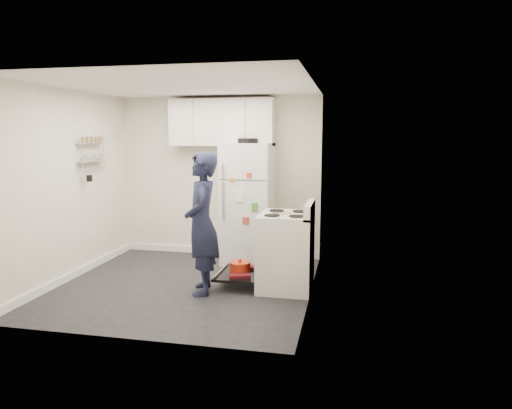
% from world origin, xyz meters
% --- Properties ---
extents(room, '(3.21, 3.21, 2.51)m').
position_xyz_m(room, '(-0.03, 0.03, 1.21)').
color(room, black).
rests_on(room, ground).
extents(electric_range, '(0.66, 0.76, 1.10)m').
position_xyz_m(electric_range, '(1.26, 0.15, 0.47)').
color(electric_range, silver).
rests_on(electric_range, ground).
extents(open_oven_door, '(0.55, 0.70, 0.22)m').
position_xyz_m(open_oven_door, '(0.68, 0.15, 0.18)').
color(open_oven_door, black).
rests_on(open_oven_door, ground).
extents(refrigerator, '(0.72, 0.74, 1.86)m').
position_xyz_m(refrigerator, '(0.54, 1.25, 0.90)').
color(refrigerator, white).
rests_on(refrigerator, ground).
extents(upper_cabinets, '(1.60, 0.33, 0.70)m').
position_xyz_m(upper_cabinets, '(0.10, 1.43, 2.10)').
color(upper_cabinets, silver).
rests_on(upper_cabinets, room).
extents(wall_shelf_rack, '(0.14, 0.60, 0.61)m').
position_xyz_m(wall_shelf_rack, '(-1.52, 0.49, 1.68)').
color(wall_shelf_rack, '#B2B2B7').
rests_on(wall_shelf_rack, room).
extents(person, '(0.57, 0.72, 1.72)m').
position_xyz_m(person, '(0.30, -0.20, 0.86)').
color(person, '#171A33').
rests_on(person, ground).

